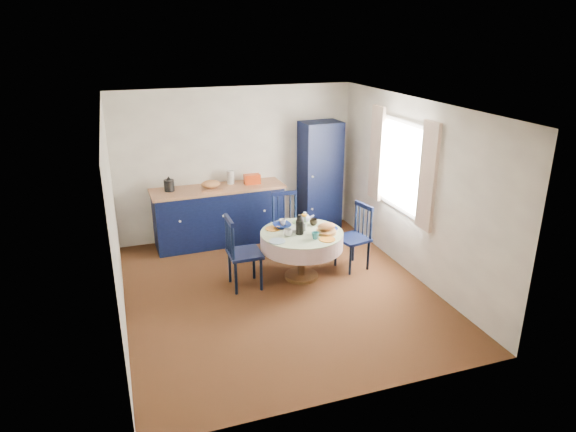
# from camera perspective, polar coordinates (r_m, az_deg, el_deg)

# --- Properties ---
(floor) EXTENTS (4.50, 4.50, 0.00)m
(floor) POSITION_cam_1_polar(r_m,az_deg,el_deg) (7.05, -1.04, -8.39)
(floor) COLOR black
(floor) RESTS_ON ground
(ceiling) EXTENTS (4.50, 4.50, 0.00)m
(ceiling) POSITION_cam_1_polar(r_m,az_deg,el_deg) (6.25, -1.19, 12.15)
(ceiling) COLOR white
(ceiling) RESTS_ON wall_back
(wall_back) EXTENTS (4.00, 0.02, 2.50)m
(wall_back) POSITION_cam_1_polar(r_m,az_deg,el_deg) (8.63, -5.72, 5.87)
(wall_back) COLOR white
(wall_back) RESTS_ON floor
(wall_left) EXTENTS (0.02, 4.50, 2.50)m
(wall_left) POSITION_cam_1_polar(r_m,az_deg,el_deg) (6.27, -18.79, -0.74)
(wall_left) COLOR white
(wall_left) RESTS_ON floor
(wall_right) EXTENTS (0.02, 4.50, 2.50)m
(wall_right) POSITION_cam_1_polar(r_m,az_deg,el_deg) (7.37, 13.87, 2.86)
(wall_right) COLOR white
(wall_right) RESTS_ON floor
(window) EXTENTS (0.10, 1.74, 1.45)m
(window) POSITION_cam_1_polar(r_m,az_deg,el_deg) (7.52, 12.53, 5.48)
(window) COLOR white
(window) RESTS_ON wall_right
(kitchen_counter) EXTENTS (2.16, 0.73, 1.19)m
(kitchen_counter) POSITION_cam_1_polar(r_m,az_deg,el_deg) (8.50, -7.68, 0.19)
(kitchen_counter) COLOR black
(kitchen_counter) RESTS_ON floor
(pantry_cabinet) EXTENTS (0.69, 0.52, 1.90)m
(pantry_cabinet) POSITION_cam_1_polar(r_m,az_deg,el_deg) (8.89, 3.56, 4.37)
(pantry_cabinet) COLOR black
(pantry_cabinet) RESTS_ON floor
(dining_table) EXTENTS (1.16, 1.16, 0.98)m
(dining_table) POSITION_cam_1_polar(r_m,az_deg,el_deg) (7.19, 1.60, -2.67)
(dining_table) COLOR #533117
(dining_table) RESTS_ON floor
(chair_left) EXTENTS (0.44, 0.46, 1.03)m
(chair_left) POSITION_cam_1_polar(r_m,az_deg,el_deg) (6.98, -5.20, -4.01)
(chair_left) COLOR black
(chair_left) RESTS_ON floor
(chair_far) EXTENTS (0.50, 0.48, 0.99)m
(chair_far) POSITION_cam_1_polar(r_m,az_deg,el_deg) (7.99, -0.23, -0.88)
(chair_far) COLOR black
(chair_far) RESTS_ON floor
(chair_right) EXTENTS (0.50, 0.51, 0.97)m
(chair_right) POSITION_cam_1_polar(r_m,az_deg,el_deg) (7.60, 7.45, -2.26)
(chair_right) COLOR black
(chair_right) RESTS_ON floor
(mug_a) EXTENTS (0.12, 0.12, 0.10)m
(mug_a) POSITION_cam_1_polar(r_m,az_deg,el_deg) (6.99, -0.03, -1.87)
(mug_a) COLOR silver
(mug_a) RESTS_ON dining_table
(mug_b) EXTENTS (0.10, 0.10, 0.10)m
(mug_b) POSITION_cam_1_polar(r_m,az_deg,el_deg) (6.91, 3.05, -2.19)
(mug_b) COLOR #266B70
(mug_b) RESTS_ON dining_table
(mug_c) EXTENTS (0.12, 0.12, 0.09)m
(mug_c) POSITION_cam_1_polar(r_m,az_deg,el_deg) (7.39, 2.86, -0.68)
(mug_c) COLOR black
(mug_c) RESTS_ON dining_table
(mug_d) EXTENTS (0.10, 0.10, 0.09)m
(mug_d) POSITION_cam_1_polar(r_m,az_deg,el_deg) (7.36, -0.60, -0.72)
(mug_d) COLOR silver
(mug_d) RESTS_ON dining_table
(cobalt_bowl) EXTENTS (0.26, 0.26, 0.06)m
(cobalt_bowl) POSITION_cam_1_polar(r_m,az_deg,el_deg) (7.28, -0.68, -1.08)
(cobalt_bowl) COLOR navy
(cobalt_bowl) RESTS_ON dining_table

